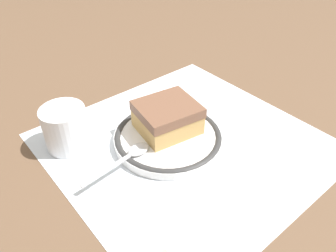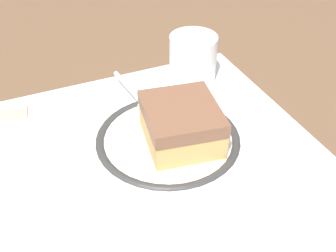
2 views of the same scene
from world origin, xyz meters
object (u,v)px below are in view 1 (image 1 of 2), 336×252
(napkin, at_px, (226,191))
(cake_slice, at_px, (167,117))
(spoon, at_px, (129,156))
(cup, at_px, (66,130))
(plate, at_px, (168,137))

(napkin, bearing_deg, cake_slice, 83.46)
(spoon, distance_m, cup, 0.12)
(plate, height_order, cake_slice, cake_slice)
(spoon, bearing_deg, plate, 2.96)
(plate, distance_m, spoon, 0.09)
(plate, relative_size, cup, 2.53)
(spoon, xyz_separation_m, cup, (-0.05, 0.11, 0.01))
(cake_slice, xyz_separation_m, cup, (-0.15, 0.09, -0.01))
(plate, xyz_separation_m, cake_slice, (0.01, 0.01, 0.03))
(spoon, relative_size, napkin, 1.01)
(cake_slice, xyz_separation_m, spoon, (-0.10, -0.02, -0.02))
(cup, bearing_deg, napkin, -62.33)
(cup, xyz_separation_m, napkin, (0.13, -0.25, -0.03))
(cup, bearing_deg, spoon, -63.99)
(cake_slice, bearing_deg, plate, -125.88)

